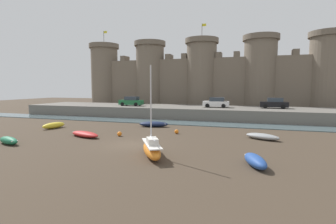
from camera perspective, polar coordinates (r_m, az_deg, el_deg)
ground_plane at (r=23.62m, az=-8.37°, el=-7.03°), size 160.00×160.00×0.00m
water_channel at (r=37.19m, az=1.76°, el=-2.29°), size 80.00×4.50×0.10m
quay_road at (r=44.05m, az=4.40°, el=0.02°), size 57.73×10.00×1.78m
castle at (r=55.10m, az=7.28°, el=7.32°), size 52.54×6.81×17.89m
rowboat_near_channel_right at (r=28.11m, az=-17.66°, el=-4.58°), size 4.13×2.50×0.57m
sailboat_foreground_left at (r=19.23m, az=-3.57°, el=-7.97°), size 3.19×4.35×6.67m
rowboat_foreground_right at (r=33.51m, az=-3.12°, el=-2.63°), size 3.90×2.08×0.69m
rowboat_near_channel_left at (r=35.13m, az=-23.59°, el=-2.66°), size 1.53×3.26×0.73m
rowboat_midflat_right at (r=27.09m, az=19.86°, el=-5.00°), size 3.52×2.54×0.59m
rowboat_midflat_centre at (r=17.94m, az=18.46°, el=-9.99°), size 1.95×3.12×0.76m
rowboat_midflat_left at (r=27.41m, az=-31.37°, el=-5.28°), size 2.96×1.77×0.67m
mooring_buoy_near_shore at (r=28.60m, az=1.88°, el=-4.29°), size 0.46×0.46×0.46m
mooring_buoy_mid_mud at (r=27.65m, az=-10.52°, el=-4.71°), size 0.48×0.48×0.48m
car_quay_centre_east at (r=43.66m, az=22.10°, el=1.78°), size 4.12×1.92×1.62m
car_quay_west at (r=42.97m, az=10.46°, el=2.04°), size 4.12×1.92×1.62m
car_quay_centre_west at (r=46.30m, az=-7.99°, el=2.32°), size 4.12×1.92×1.62m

